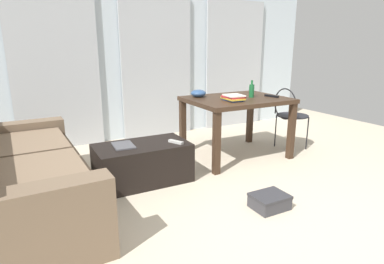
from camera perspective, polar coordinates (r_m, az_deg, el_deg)
name	(u,v)px	position (r m, az deg, el deg)	size (l,w,h in m)	color
ground_plane	(223,174)	(3.61, 5.48, -7.30)	(7.31, 7.31, 0.00)	beige
wall_back	(155,56)	(5.06, -6.56, 13.09)	(5.54, 0.10, 2.41)	silver
curtains	(157,68)	(4.99, -6.13, 11.15)	(3.94, 0.03, 2.07)	#B2B7BC
couch	(22,179)	(3.08, -27.77, -7.30)	(0.98, 2.10, 0.73)	brown
coffee_table	(143,163)	(3.37, -8.69, -5.40)	(0.94, 0.53, 0.40)	black
craft_table	(237,106)	(4.04, 7.83, 4.58)	(1.18, 0.91, 0.75)	#382619
wire_chair	(289,112)	(4.50, 16.67, 3.47)	(0.42, 0.42, 0.83)	black
bottle_near	(252,90)	(4.07, 10.43, 7.19)	(0.06, 0.06, 0.21)	#195B2D
bowl	(198,93)	(4.05, 1.13, 6.82)	(0.19, 0.19, 0.09)	#2D4C7A
book_stack	(233,98)	(3.79, 7.27, 6.03)	(0.22, 0.28, 0.07)	#33519E
tv_remote_on_table	(272,96)	(4.17, 13.82, 6.17)	(0.04, 0.19, 0.02)	black
scissors	(240,96)	(4.17, 8.42, 6.32)	(0.09, 0.09, 0.00)	#9EA0A5
tv_remote_primary	(176,142)	(3.31, -2.86, -1.75)	(0.04, 0.17, 0.02)	#B7B7B2
magazine	(123,145)	(3.28, -11.98, -2.32)	(0.19, 0.27, 0.01)	#4C4C51
shoebox	(269,201)	(2.94, 13.47, -11.76)	(0.31, 0.25, 0.13)	#38383D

